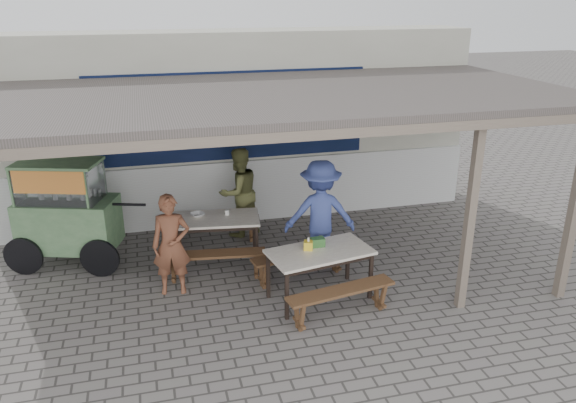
# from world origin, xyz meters

# --- Properties ---
(ground) EXTENTS (60.00, 60.00, 0.00)m
(ground) POSITION_xyz_m (0.00, 0.00, 0.00)
(ground) COLOR #635E59
(ground) RESTS_ON ground
(back_wall) EXTENTS (9.00, 1.28, 3.50)m
(back_wall) POSITION_xyz_m (-0.00, 3.58, 1.72)
(back_wall) COLOR beige
(back_wall) RESTS_ON ground
(warung_roof) EXTENTS (9.00, 4.21, 2.81)m
(warung_roof) POSITION_xyz_m (0.02, 0.90, 2.71)
(warung_roof) COLOR #4F4644
(warung_roof) RESTS_ON ground
(table_left) EXTENTS (1.54, 0.94, 0.75)m
(table_left) POSITION_xyz_m (-0.78, 1.42, 0.67)
(table_left) COLOR white
(table_left) RESTS_ON ground
(bench_left_street) EXTENTS (1.58, 0.49, 0.45)m
(bench_left_street) POSITION_xyz_m (-0.87, 0.74, 0.34)
(bench_left_street) COLOR brown
(bench_left_street) RESTS_ON ground
(bench_left_wall) EXTENTS (1.58, 0.49, 0.45)m
(bench_left_wall) POSITION_xyz_m (-0.69, 2.09, 0.34)
(bench_left_wall) COLOR brown
(bench_left_wall) RESTS_ON ground
(table_right) EXTENTS (1.55, 1.00, 0.75)m
(table_right) POSITION_xyz_m (0.50, -0.18, 0.67)
(table_right) COLOR white
(table_right) RESTS_ON ground
(bench_right_street) EXTENTS (1.56, 0.55, 0.45)m
(bench_right_street) POSITION_xyz_m (0.61, -0.79, 0.34)
(bench_right_street) COLOR brown
(bench_right_street) RESTS_ON ground
(bench_right_wall) EXTENTS (1.56, 0.55, 0.45)m
(bench_right_wall) POSITION_xyz_m (0.39, 0.42, 0.34)
(bench_right_wall) COLOR brown
(bench_right_wall) RESTS_ON ground
(vendor_cart) EXTENTS (2.21, 1.29, 1.72)m
(vendor_cart) POSITION_xyz_m (-3.04, 1.87, 0.94)
(vendor_cart) COLOR #6C9161
(vendor_cart) RESTS_ON ground
(patron_street_side) EXTENTS (0.59, 0.42, 1.51)m
(patron_street_side) POSITION_xyz_m (-1.51, 0.53, 0.75)
(patron_street_side) COLOR brown
(patron_street_side) RESTS_ON ground
(patron_wall_side) EXTENTS (0.97, 0.88, 1.61)m
(patron_wall_side) POSITION_xyz_m (-0.20, 2.36, 0.81)
(patron_wall_side) COLOR brown
(patron_wall_side) RESTS_ON ground
(patron_right_table) EXTENTS (1.23, 0.85, 1.74)m
(patron_right_table) POSITION_xyz_m (0.84, 0.87, 0.87)
(patron_right_table) COLOR #40509F
(patron_right_table) RESTS_ON ground
(tissue_box) EXTENTS (0.16, 0.16, 0.12)m
(tissue_box) POSITION_xyz_m (0.36, -0.10, 0.81)
(tissue_box) COLOR yellow
(tissue_box) RESTS_ON table_right
(donation_box) EXTENTS (0.19, 0.13, 0.13)m
(donation_box) POSITION_xyz_m (0.52, -0.03, 0.81)
(donation_box) COLOR #31652D
(donation_box) RESTS_ON table_right
(condiment_jar) EXTENTS (0.07, 0.07, 0.08)m
(condiment_jar) POSITION_xyz_m (-0.55, 1.49, 0.79)
(condiment_jar) COLOR white
(condiment_jar) RESTS_ON table_left
(condiment_bowl) EXTENTS (0.29, 0.29, 0.05)m
(condiment_bowl) POSITION_xyz_m (-1.02, 1.55, 0.78)
(condiment_bowl) COLOR white
(condiment_bowl) RESTS_ON table_left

